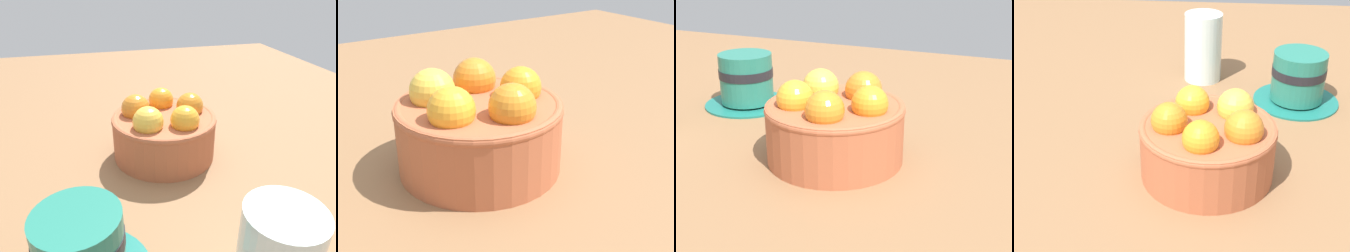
# 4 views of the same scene
# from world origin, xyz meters

# --- Properties ---
(ground_plane) EXTENTS (1.50, 1.19, 0.04)m
(ground_plane) POSITION_xyz_m (0.00, 0.00, -0.02)
(ground_plane) COLOR brown
(terracotta_bowl) EXTENTS (0.16, 0.16, 0.10)m
(terracotta_bowl) POSITION_xyz_m (-0.00, 0.00, 0.04)
(terracotta_bowl) COLOR #AD5938
(terracotta_bowl) RESTS_ON ground_plane
(coffee_cup) EXTENTS (0.13, 0.13, 0.08)m
(coffee_cup) POSITION_xyz_m (-0.21, 0.13, 0.04)
(coffee_cup) COLOR #1A6A60
(coffee_cup) RESTS_ON ground_plane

